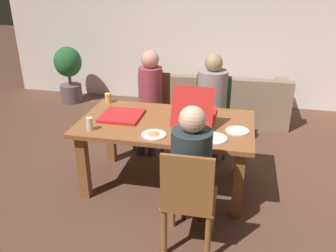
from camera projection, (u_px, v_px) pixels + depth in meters
The scene contains 19 objects.
ground_plane at pixel (166, 184), 3.80m from camera, with size 20.00×20.00×0.00m, color brown.
back_wall at pixel (202, 22), 5.67m from camera, with size 6.76×0.12×2.68m, color silver.
dining_table at pixel (166, 132), 3.55m from camera, with size 1.73×0.98×0.74m.
chair_0 at pixel (212, 109), 4.38m from camera, with size 0.45×0.45×0.93m.
person_0 at pixel (212, 97), 4.17m from camera, with size 0.35×0.50×1.25m.
chair_1 at pixel (188, 200), 2.72m from camera, with size 0.41×0.41×0.94m.
person_1 at pixel (192, 166), 2.76m from camera, with size 0.31×0.54×1.24m.
chair_2 at pixel (153, 107), 4.53m from camera, with size 0.43×0.41×0.93m.
person_2 at pixel (150, 94), 4.31m from camera, with size 0.29×0.47×1.25m.
pizza_box_0 at pixel (122, 116), 3.60m from camera, with size 0.40×0.40×0.03m.
pizza_box_1 at pixel (195, 114), 3.56m from camera, with size 0.39×0.57×0.39m.
plate_0 at pixel (154, 134), 3.21m from camera, with size 0.23×0.23×0.03m.
plate_1 at pixel (214, 138), 3.15m from camera, with size 0.24×0.24×0.01m.
plate_2 at pixel (237, 131), 3.29m from camera, with size 0.22×0.22×0.01m.
drinking_glass_0 at pixel (90, 124), 3.30m from camera, with size 0.06×0.06×0.12m, color silver.
drinking_glass_1 at pixel (108, 98), 3.97m from camera, with size 0.07×0.07×0.11m, color #E1C15A.
drinking_glass_2 at pixel (188, 137), 3.06m from camera, with size 0.06×0.06×0.10m, color silver.
couch at pixel (214, 101), 5.40m from camera, with size 2.20×0.81×0.72m.
potted_plant at pixel (69, 71), 5.94m from camera, with size 0.46×0.46×0.95m.
Camera 1 is at (0.69, -3.14, 2.13)m, focal length 37.59 mm.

